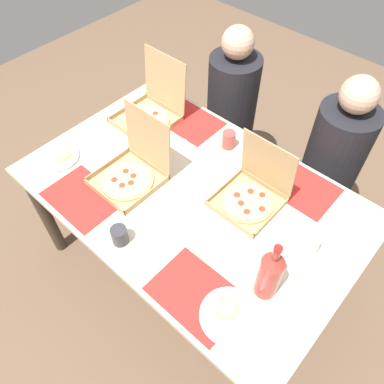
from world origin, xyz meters
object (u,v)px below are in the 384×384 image
Objects in this scene: pizza_box_center at (150,111)px; diner_left_seat at (230,119)px; pizza_box_corner_right at (252,194)px; plate_near_left at (59,157)px; cup_red at (229,140)px; plate_middle at (229,315)px; cup_clear_right at (312,244)px; cup_spare at (120,235)px; soda_bottle at (270,274)px; diner_right_seat at (327,173)px; pizza_box_edge_far at (132,171)px.

diner_left_seat reaches higher than pizza_box_center.
pizza_box_corner_right is 1.01m from plate_near_left.
cup_red is (0.60, 0.66, 0.04)m from plate_near_left.
cup_clear_right is (0.07, 0.46, 0.04)m from plate_middle.
cup_spare is at bearing -140.97° from cup_clear_right.
plate_near_left is at bearing -174.61° from soda_bottle.
diner_left_seat is 0.99× the size of diner_right_seat.
diner_left_seat is (0.18, 0.54, -0.29)m from pizza_box_center.
soda_bottle reaches higher than plate_near_left.
soda_bottle is (1.10, -0.43, 0.08)m from pizza_box_center.
cup_spare is 0.08× the size of diner_left_seat.
diner_right_seat reaches higher than plate_middle.
pizza_box_corner_right reaches higher than plate_near_left.
pizza_box_center is 0.64m from diner_left_seat.
diner_right_seat is (-0.15, 1.15, -0.24)m from plate_middle.
diner_right_seat reaches higher than pizza_box_center.
pizza_box_corner_right is 3.36× the size of cup_clear_right.
plate_near_left is 0.89m from cup_red.
plate_near_left is at bearing -133.69° from diner_right_seat.
pizza_box_corner_right is 0.27× the size of diner_left_seat.
pizza_box_edge_far is 3.54× the size of cup_clear_right.
diner_right_seat is (-0.19, 0.97, -0.37)m from soda_bottle.
diner_left_seat is at bearing 133.47° from pizza_box_corner_right.
pizza_box_corner_right is 0.59m from pizza_box_edge_far.
pizza_box_center is at bearing 158.74° from soda_bottle.
cup_red is 0.59m from diner_left_seat.
cup_clear_right is 0.78m from diner_right_seat.
plate_near_left is at bearing -162.52° from cup_clear_right.
plate_near_left is 1.52m from diner_right_seat.
diner_left_seat is at bearing 71.59° from pizza_box_center.
pizza_box_center is 0.49m from cup_red.
cup_red is (-0.66, 0.26, 0.00)m from cup_clear_right.
diner_right_seat reaches higher than cup_red.
soda_bottle is at bearing -3.39° from pizza_box_edge_far.
cup_red is 0.67m from diner_right_seat.
cup_clear_right is (1.26, 0.40, 0.04)m from plate_near_left.
cup_clear_right is 0.71m from cup_red.
cup_spare is (0.24, -0.28, -0.01)m from pizza_box_edge_far.
diner_right_seat is (0.43, 0.42, -0.28)m from cup_red.
soda_bottle reaches higher than cup_spare.
diner_left_seat reaches higher than cup_spare.
pizza_box_center is 1.47× the size of plate_middle.
plate_middle is 0.22m from soda_bottle.
pizza_box_edge_far is at bearing -165.11° from cup_clear_right.
pizza_box_corner_right reaches higher than cup_clear_right.
diner_left_seat is at bearing -180.00° from diner_right_seat.
diner_left_seat is (-0.30, 0.42, -0.29)m from cup_red.
pizza_box_center is 0.56m from plate_near_left.
cup_clear_right is 0.08× the size of diner_left_seat.
plate_near_left is at bearing 169.13° from cup_spare.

